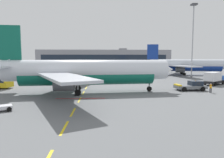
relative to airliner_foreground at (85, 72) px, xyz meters
The scene contains 10 objects.
ground 25.28m from the airliner_foreground, 30.25° to the left, with size 400.00×400.00×0.00m, color slate.
apron_paint_markings 10.35m from the airliner_foreground, 92.58° to the left, with size 8.00×93.13×0.01m.
airliner_foreground is the anchor object (origin of this frame).
pushback_tug 21.64m from the airliner_foreground, ahead, with size 6.10×3.37×2.08m.
airliner_mid_left 55.59m from the airliner_foreground, 48.23° to the left, with size 34.87×34.15×12.28m.
catering_truck 32.67m from the airliner_foreground, 18.97° to the left, with size 7.01×6.17×3.14m.
fuel_service_truck 23.32m from the airliner_foreground, 109.42° to the left, with size 7.06×2.81×3.14m.
ground_crew_worker 23.81m from the airliner_foreground, ahead, with size 0.60×0.51×1.75m.
apron_light_mast_far 44.83m from the airliner_foreground, 40.51° to the left, with size 1.80×1.80×24.21m.
terminal_satellite 117.67m from the airliner_foreground, 87.61° to the left, with size 95.13×26.27×14.49m.
Camera 1 is at (21.49, -10.53, 6.35)m, focal length 32.50 mm.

